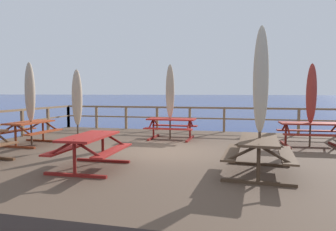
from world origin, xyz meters
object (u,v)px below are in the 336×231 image
picnic_table_back_right (171,124)px  picnic_table_mid_right (90,144)px  patio_umbrella_short_front (77,98)px  picnic_table_front_right (259,148)px  picnic_table_back_left (30,128)px  patio_umbrella_tall_back_left (261,80)px  patio_umbrella_short_back (30,93)px  patio_umbrella_tall_mid_right (311,94)px  picnic_table_mid_centre (311,129)px  patio_umbrella_short_mid (170,92)px

picnic_table_back_right → picnic_table_mid_right: 4.87m
patio_umbrella_short_front → picnic_table_front_right: bearing=-20.3°
picnic_table_back_left → picnic_table_mid_right: size_ratio=0.96×
picnic_table_back_left → patio_umbrella_tall_back_left: 7.64m
picnic_table_front_right → picnic_table_mid_right: bearing=-173.3°
patio_umbrella_short_back → patio_umbrella_short_front: (1.73, -0.04, -0.17)m
picnic_table_mid_right → patio_umbrella_tall_mid_right: size_ratio=0.68×
patio_umbrella_short_front → patio_umbrella_tall_back_left: bearing=-19.8°
patio_umbrella_short_back → picnic_table_mid_centre: bearing=11.6°
picnic_table_back_right → patio_umbrella_short_back: patio_umbrella_short_back is taller
patio_umbrella_tall_back_left → picnic_table_mid_centre: bearing=64.8°
picnic_table_mid_centre → patio_umbrella_short_front: bearing=-165.4°
picnic_table_mid_centre → patio_umbrella_tall_mid_right: bearing=172.4°
patio_umbrella_short_mid → picnic_table_mid_centre: bearing=-5.9°
picnic_table_mid_centre → patio_umbrella_tall_mid_right: 1.13m
picnic_table_back_left → picnic_table_front_right: size_ratio=0.85×
picnic_table_back_left → patio_umbrella_tall_back_left: size_ratio=0.55×
picnic_table_back_left → picnic_table_mid_centre: 9.20m
picnic_table_back_right → patio_umbrella_short_mid: (-0.05, 0.00, 1.20)m
picnic_table_mid_right → patio_umbrella_short_back: 4.39m
picnic_table_front_right → patio_umbrella_short_mid: size_ratio=0.73×
patio_umbrella_short_mid → picnic_table_back_left: bearing=-151.5°
picnic_table_back_right → patio_umbrella_short_back: (-4.23, -2.33, 1.17)m
picnic_table_back_left → picnic_table_mid_centre: same height
picnic_table_back_left → patio_umbrella_tall_mid_right: patio_umbrella_tall_mid_right is taller
picnic_table_back_left → picnic_table_front_right: 7.50m
patio_umbrella_tall_back_left → patio_umbrella_short_front: bearing=160.2°
picnic_table_back_left → patio_umbrella_tall_mid_right: bearing=11.4°
patio_umbrella_tall_back_left → patio_umbrella_short_front: size_ratio=1.27×
picnic_table_mid_centre → patio_umbrella_short_mid: patio_umbrella_short_mid is taller
picnic_table_back_left → picnic_table_mid_right: bearing=-35.5°
picnic_table_front_right → patio_umbrella_short_mid: (-2.96, 4.37, 1.20)m
picnic_table_mid_right → patio_umbrella_short_mid: 5.01m
patio_umbrella_tall_back_left → patio_umbrella_short_back: bearing=164.5°
picnic_table_back_left → picnic_table_mid_centre: size_ratio=0.85×
picnic_table_mid_centre → picnic_table_back_right: same height
picnic_table_front_right → patio_umbrella_tall_back_left: 1.43m
picnic_table_back_left → patio_umbrella_short_back: size_ratio=0.63×
picnic_table_front_right → patio_umbrella_short_back: patio_umbrella_short_back is taller
patio_umbrella_short_front → patio_umbrella_tall_mid_right: bearing=14.7°
patio_umbrella_short_mid → patio_umbrella_tall_back_left: bearing=-55.5°
picnic_table_back_left → picnic_table_mid_centre: (9.02, 1.81, 0.01)m
patio_umbrella_short_back → patio_umbrella_short_mid: (4.18, 2.34, 0.03)m
patio_umbrella_tall_back_left → patio_umbrella_tall_mid_right: 4.23m
picnic_table_back_right → patio_umbrella_tall_mid_right: bearing=-5.9°
picnic_table_back_left → patio_umbrella_short_mid: patio_umbrella_short_mid is taller
picnic_table_front_right → patio_umbrella_short_back: (-7.14, 2.04, 1.17)m
picnic_table_front_right → patio_umbrella_short_mid: 5.42m
picnic_table_back_left → patio_umbrella_short_back: patio_umbrella_short_back is taller
picnic_table_back_right → patio_umbrella_tall_back_left: 5.41m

